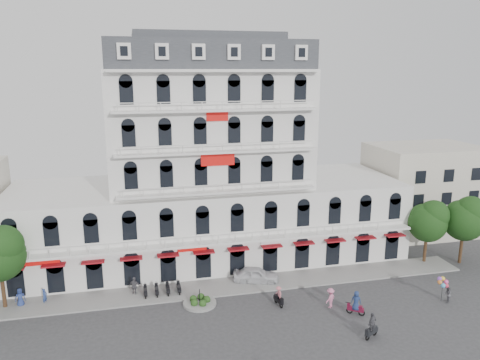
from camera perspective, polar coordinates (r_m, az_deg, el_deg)
The scene contains 17 objects.
ground at distance 41.95m, azimuth 0.60°, elevation -18.28°, with size 120.00×120.00×0.00m, color #38383A.
sidewalk at distance 49.61m, azimuth -1.93°, elevation -12.87°, with size 53.00×4.00×0.16m, color gray.
main_building at distance 54.69m, azimuth -3.86°, elevation 0.62°, with size 45.00×15.00×25.80m.
flank_building_east at distance 68.78m, azimuth 21.39°, elevation -1.02°, with size 14.00×10.00×12.00m, color beige.
traffic_island at distance 46.46m, azimuth -4.94°, elevation -14.60°, with size 3.20×3.20×1.60m.
parked_scooter_row at distance 48.78m, azimuth -9.43°, elevation -13.65°, with size 4.40×1.80×1.10m, color black, non-canonical shape.
tree_east_inner at distance 57.77m, azimuth 21.99°, elevation -4.53°, with size 4.40×4.37×7.57m.
tree_east_outer at distance 59.29m, azimuth 25.75°, elevation -4.11°, with size 4.65×4.65×8.05m.
parked_car at distance 50.46m, azimuth 1.97°, elevation -11.47°, with size 1.94×4.81×1.64m, color silver.
rider_east at distance 45.47m, azimuth 13.96°, elevation -14.31°, with size 1.44×1.17×2.34m.
rider_northeast at distance 42.36m, azimuth 15.79°, elevation -16.65°, with size 1.54×1.04×2.33m.
rider_center at distance 45.97m, azimuth 4.72°, elevation -13.86°, with size 0.70×1.70×1.97m.
pedestrian_left at distance 50.19m, azimuth -25.22°, elevation -12.84°, with size 0.90×0.59×1.84m, color navy.
pedestrian_mid at distance 48.77m, azimuth -12.74°, elevation -12.54°, with size 1.14×0.48×1.95m, color #56545C.
pedestrian_right at distance 46.30m, azimuth 10.96°, elevation -13.93°, with size 1.25×0.72×1.93m, color pink.
pedestrian_far at distance 49.81m, azimuth -22.69°, elevation -12.96°, with size 0.57×0.38×1.57m, color navy.
balloon_vendor at distance 50.40m, azimuth 23.78°, elevation -12.13°, with size 1.44×1.32×2.45m.
Camera 1 is at (-8.54, -34.66, 22.03)m, focal length 35.00 mm.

